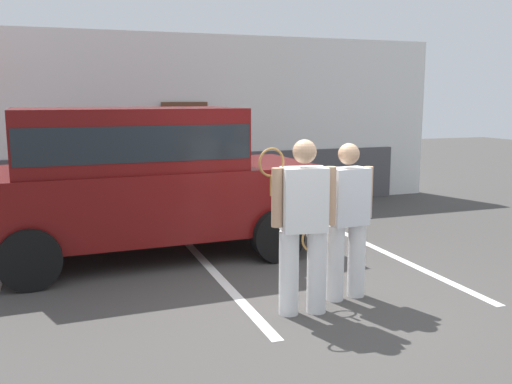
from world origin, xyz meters
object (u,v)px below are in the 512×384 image
(parked_suv, at_px, (139,175))
(tennis_player_woman, at_px, (347,220))
(tennis_player_man, at_px, (303,224))
(potted_plant_by_porch, at_px, (325,192))

(parked_suv, bearing_deg, tennis_player_woman, -54.66)
(tennis_player_man, height_order, potted_plant_by_porch, tennis_player_man)
(tennis_player_man, height_order, tennis_player_woman, tennis_player_man)
(parked_suv, relative_size, tennis_player_man, 2.61)
(potted_plant_by_porch, bearing_deg, parked_suv, -153.69)
(tennis_player_woman, xyz_separation_m, potted_plant_by_porch, (1.94, 4.34, -0.50))
(tennis_player_woman, height_order, potted_plant_by_porch, tennis_player_woman)
(tennis_player_woman, bearing_deg, potted_plant_by_porch, -120.58)
(parked_suv, bearing_deg, tennis_player_man, -67.24)
(tennis_player_woman, bearing_deg, parked_suv, -59.33)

